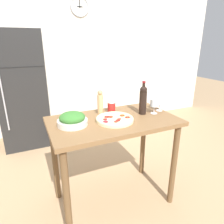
# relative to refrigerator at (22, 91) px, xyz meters

# --- Properties ---
(ground_plane) EXTENTS (14.00, 14.00, 0.00)m
(ground_plane) POSITION_rel_refrigerator_xyz_m (0.73, -1.74, -0.87)
(ground_plane) COLOR tan
(wall_back) EXTENTS (6.40, 0.08, 2.60)m
(wall_back) POSITION_rel_refrigerator_xyz_m (0.73, 0.36, 0.43)
(wall_back) COLOR silver
(wall_back) RESTS_ON ground_plane
(refrigerator) EXTENTS (0.68, 0.64, 1.74)m
(refrigerator) POSITION_rel_refrigerator_xyz_m (0.00, 0.00, 0.00)
(refrigerator) COLOR black
(refrigerator) RESTS_ON ground_plane
(prep_counter) EXTENTS (1.16, 0.67, 0.91)m
(prep_counter) POSITION_rel_refrigerator_xyz_m (0.73, -1.74, -0.11)
(prep_counter) COLOR brown
(prep_counter) RESTS_ON ground_plane
(wine_bottle) EXTENTS (0.07, 0.07, 0.32)m
(wine_bottle) POSITION_rel_refrigerator_xyz_m (1.05, -1.72, 0.18)
(wine_bottle) COLOR black
(wine_bottle) RESTS_ON prep_counter
(wine_glass_near) EXTENTS (0.08, 0.08, 0.15)m
(wine_glass_near) POSITION_rel_refrigerator_xyz_m (1.16, -1.76, 0.14)
(wine_glass_near) COLOR silver
(wine_glass_near) RESTS_ON prep_counter
(wine_glass_far) EXTENTS (0.08, 0.08, 0.15)m
(wine_glass_far) POSITION_rel_refrigerator_xyz_m (1.26, -1.72, 0.14)
(wine_glass_far) COLOR silver
(wine_glass_far) RESTS_ON prep_counter
(pepper_mill) EXTENTS (0.06, 0.06, 0.24)m
(pepper_mill) POSITION_rel_refrigerator_xyz_m (0.68, -1.56, 0.15)
(pepper_mill) COLOR tan
(pepper_mill) RESTS_ON prep_counter
(salad_bowl) EXTENTS (0.25, 0.25, 0.12)m
(salad_bowl) POSITION_rel_refrigerator_xyz_m (0.36, -1.72, 0.09)
(salad_bowl) COLOR silver
(salad_bowl) RESTS_ON prep_counter
(homemade_pizza) EXTENTS (0.34, 0.34, 0.03)m
(homemade_pizza) POSITION_rel_refrigerator_xyz_m (0.73, -1.78, 0.05)
(homemade_pizza) COLOR beige
(homemade_pizza) RESTS_ON prep_counter
(salt_canister) EXTENTS (0.08, 0.08, 0.11)m
(salt_canister) POSITION_rel_refrigerator_xyz_m (0.80, -1.56, 0.09)
(salt_canister) COLOR #B2231E
(salt_canister) RESTS_ON prep_counter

